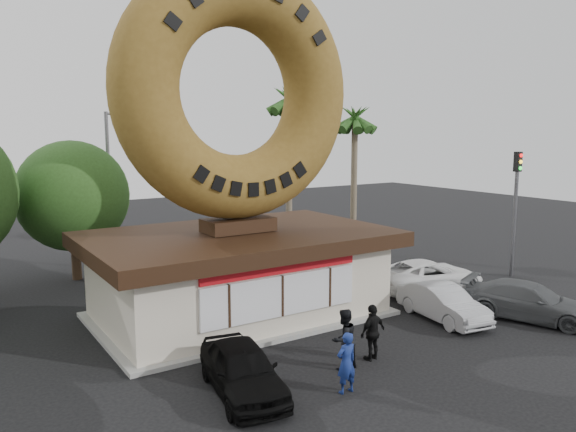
# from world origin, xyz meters

# --- Properties ---
(ground) EXTENTS (90.00, 90.00, 0.00)m
(ground) POSITION_xyz_m (0.00, 0.00, 0.00)
(ground) COLOR black
(ground) RESTS_ON ground
(donut_shop) EXTENTS (11.20, 7.20, 3.80)m
(donut_shop) POSITION_xyz_m (0.00, 5.98, 1.77)
(donut_shop) COLOR beige
(donut_shop) RESTS_ON ground
(giant_donut) EXTENTS (9.30, 2.37, 9.30)m
(giant_donut) POSITION_xyz_m (0.00, 6.00, 8.45)
(giant_donut) COLOR brown
(giant_donut) RESTS_ON donut_shop
(tree_mid) EXTENTS (5.20, 5.20, 6.63)m
(tree_mid) POSITION_xyz_m (-4.00, 15.00, 4.02)
(tree_mid) COLOR #473321
(tree_mid) RESTS_ON ground
(palm_near) EXTENTS (2.60, 2.60, 9.75)m
(palm_near) POSITION_xyz_m (7.50, 14.00, 8.41)
(palm_near) COLOR #726651
(palm_near) RESTS_ON ground
(palm_far) EXTENTS (2.60, 2.60, 8.75)m
(palm_far) POSITION_xyz_m (11.00, 12.50, 7.48)
(palm_far) COLOR #726651
(palm_far) RESTS_ON ground
(street_lamp) EXTENTS (2.11, 0.20, 8.00)m
(street_lamp) POSITION_xyz_m (-1.86, 16.00, 4.48)
(street_lamp) COLOR #59595E
(street_lamp) RESTS_ON ground
(traffic_signal) EXTENTS (0.30, 0.38, 6.07)m
(traffic_signal) POSITION_xyz_m (14.00, 3.99, 3.87)
(traffic_signal) COLOR #59595E
(traffic_signal) RESTS_ON ground
(person_left) EXTENTS (0.62, 0.41, 1.70)m
(person_left) POSITION_xyz_m (-0.62, -1.29, 0.85)
(person_left) COLOR navy
(person_left) RESTS_ON ground
(person_center) EXTENTS (0.96, 0.79, 1.83)m
(person_center) POSITION_xyz_m (0.30, -0.03, 0.92)
(person_center) COLOR black
(person_center) RESTS_ON ground
(person_right) EXTENTS (1.09, 0.58, 1.77)m
(person_right) POSITION_xyz_m (1.47, 0.01, 0.89)
(person_right) COLOR black
(person_right) RESTS_ON ground
(car_black) EXTENTS (2.38, 4.32, 1.39)m
(car_black) POSITION_xyz_m (-3.01, 0.19, 0.69)
(car_black) COLOR black
(car_black) RESTS_ON ground
(car_silver) EXTENTS (1.93, 4.15, 1.32)m
(car_silver) POSITION_xyz_m (6.18, 1.39, 0.66)
(car_silver) COLOR #98999C
(car_silver) RESTS_ON ground
(car_grey) EXTENTS (3.62, 5.17, 1.39)m
(car_grey) POSITION_xyz_m (8.96, -0.35, 0.70)
(car_grey) COLOR #4F5254
(car_grey) RESTS_ON ground
(car_white) EXTENTS (5.36, 3.25, 1.39)m
(car_white) POSITION_xyz_m (8.63, 4.43, 0.70)
(car_white) COLOR white
(car_white) RESTS_ON ground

